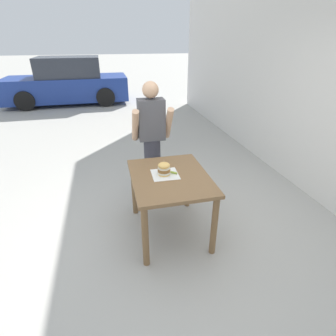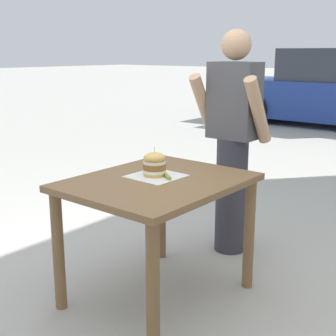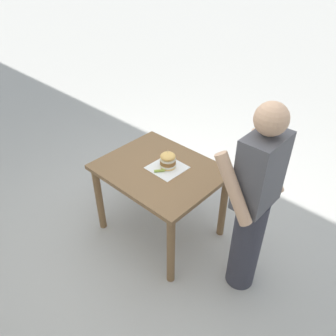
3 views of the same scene
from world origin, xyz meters
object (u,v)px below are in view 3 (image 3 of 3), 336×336
object	(u,v)px
sandwich	(168,160)
diner_across_table	(254,204)
patio_table	(160,180)
pickle_spear	(159,171)

from	to	relation	value
sandwich	diner_across_table	xyz separation A→B (m)	(0.02, 0.88, 0.03)
patio_table	pickle_spear	bearing A→B (deg)	40.12
patio_table	sandwich	distance (m)	0.22
sandwich	pickle_spear	world-z (taller)	sandwich
patio_table	pickle_spear	xyz separation A→B (m)	(0.05, 0.04, 0.15)
patio_table	diner_across_table	bearing A→B (deg)	92.52
sandwich	diner_across_table	world-z (taller)	diner_across_table
pickle_spear	diner_across_table	size ratio (longest dim) A/B	0.06
sandwich	diner_across_table	distance (m)	0.88
diner_across_table	pickle_spear	bearing A→B (deg)	-84.33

